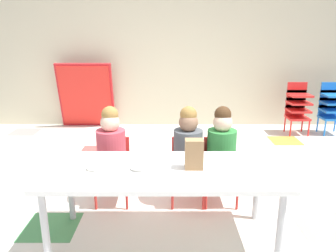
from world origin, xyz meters
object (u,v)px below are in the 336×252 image
(seated_child_near_camera, at_px, (110,147))
(donut_powdered_on_plate, at_px, (93,167))
(folded_activity_table, at_px, (85,96))
(donut_powdered_loose, at_px, (137,167))
(paper_plate_center_table, at_px, (139,164))
(paper_plate_near_edge, at_px, (93,170))
(seated_child_middle_seat, at_px, (187,146))
(seated_child_far_right, at_px, (220,146))
(kid_chair_red_stack, at_px, (297,105))
(craft_table, at_px, (162,175))
(kid_chair_blue_stack, at_px, (330,105))
(paper_bag_brown, at_px, (193,154))

(seated_child_near_camera, distance_m, donut_powdered_on_plate, 0.62)
(folded_activity_table, bearing_deg, donut_powdered_loose, -70.20)
(paper_plate_center_table, bearing_deg, seated_child_near_camera, 120.16)
(paper_plate_near_edge, height_order, paper_plate_center_table, same)
(seated_child_middle_seat, height_order, paper_plate_center_table, seated_child_middle_seat)
(seated_child_middle_seat, distance_m, donut_powdered_on_plate, 0.94)
(seated_child_far_right, height_order, donut_powdered_on_plate, seated_child_far_right)
(folded_activity_table, distance_m, paper_plate_center_table, 3.29)
(kid_chair_red_stack, bearing_deg, seated_child_middle_seat, -129.72)
(craft_table, relative_size, kid_chair_red_stack, 2.15)
(donut_powdered_loose, bearing_deg, seated_child_middle_seat, 56.53)
(craft_table, distance_m, kid_chair_red_stack, 3.48)
(paper_plate_center_table, bearing_deg, craft_table, -22.75)
(kid_chair_red_stack, height_order, paper_plate_center_table, kid_chair_red_stack)
(craft_table, distance_m, seated_child_far_right, 0.78)
(craft_table, distance_m, kid_chair_blue_stack, 3.82)
(kid_chair_blue_stack, distance_m, donut_powdered_on_plate, 4.20)
(kid_chair_red_stack, bearing_deg, donut_powdered_loose, -128.48)
(paper_bag_brown, bearing_deg, kid_chair_red_stack, 56.76)
(kid_chair_red_stack, height_order, paper_bag_brown, paper_bag_brown)
(paper_bag_brown, distance_m, donut_powdered_on_plate, 0.72)
(seated_child_middle_seat, relative_size, paper_plate_near_edge, 5.10)
(paper_bag_brown, bearing_deg, paper_plate_near_edge, -177.39)
(paper_plate_near_edge, xyz_separation_m, donut_powdered_on_plate, (0.00, 0.00, 0.02))
(seated_child_near_camera, height_order, seated_child_far_right, same)
(folded_activity_table, bearing_deg, paper_plate_near_edge, -75.47)
(kid_chair_blue_stack, bearing_deg, kid_chair_red_stack, 180.00)
(seated_child_middle_seat, bearing_deg, paper_plate_center_table, -127.51)
(kid_chair_red_stack, relative_size, donut_powdered_loose, 7.23)
(folded_activity_table, xyz_separation_m, donut_powdered_loose, (1.14, -3.17, 0.07))
(kid_chair_red_stack, bearing_deg, seated_child_near_camera, -138.77)
(craft_table, height_order, paper_plate_center_table, paper_plate_center_table)
(seated_child_middle_seat, xyz_separation_m, donut_powdered_loose, (-0.40, -0.60, 0.05))
(kid_chair_blue_stack, relative_size, donut_powdered_on_plate, 7.69)
(kid_chair_red_stack, distance_m, paper_plate_near_edge, 3.82)
(folded_activity_table, distance_m, donut_powdered_loose, 3.37)
(paper_plate_center_table, xyz_separation_m, donut_powdered_loose, (-0.00, -0.09, 0.01))
(seated_child_near_camera, height_order, kid_chair_blue_stack, seated_child_near_camera)
(seated_child_near_camera, height_order, kid_chair_red_stack, seated_child_near_camera)
(seated_child_near_camera, bearing_deg, folded_activity_table, 108.24)
(seated_child_far_right, xyz_separation_m, folded_activity_table, (-1.84, 2.57, -0.02))
(folded_activity_table, relative_size, paper_bag_brown, 4.94)
(seated_child_near_camera, relative_size, kid_chair_blue_stack, 1.15)
(folded_activity_table, height_order, donut_powdered_on_plate, folded_activity_table)
(seated_child_near_camera, relative_size, donut_powdered_on_plate, 8.82)
(kid_chair_red_stack, xyz_separation_m, folded_activity_table, (-3.38, 0.35, 0.08))
(kid_chair_blue_stack, bearing_deg, seated_child_near_camera, -144.04)
(kid_chair_blue_stack, xyz_separation_m, paper_plate_near_edge, (-3.09, -2.84, 0.14))
(donut_powdered_on_plate, bearing_deg, kid_chair_red_stack, 47.98)
(donut_powdered_on_plate, height_order, donut_powdered_loose, donut_powdered_on_plate)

